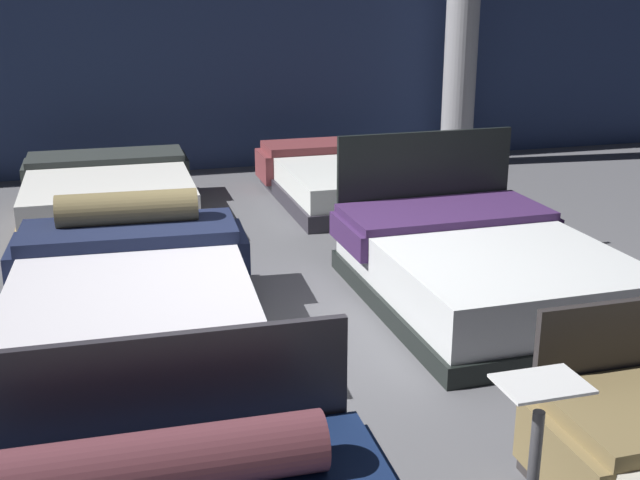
% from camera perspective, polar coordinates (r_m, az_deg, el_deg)
% --- Properties ---
extents(ground_plane, '(18.00, 18.00, 0.02)m').
position_cam_1_polar(ground_plane, '(5.29, -0.33, -6.13)').
color(ground_plane, '#5B5B60').
extents(showroom_back_wall, '(18.00, 0.06, 3.50)m').
position_cam_1_polar(showroom_back_wall, '(9.57, -8.43, 15.33)').
color(showroom_back_wall, navy).
rests_on(showroom_back_wall, ground_plane).
extents(bed_2, '(1.65, 2.13, 0.77)m').
position_cam_1_polar(bed_2, '(5.16, -13.29, -4.01)').
color(bed_2, '#4D545C').
rests_on(bed_2, ground_plane).
extents(bed_3, '(1.61, 2.16, 1.04)m').
position_cam_1_polar(bed_3, '(5.68, 11.32, -1.95)').
color(bed_3, black).
rests_on(bed_3, ground_plane).
extents(bed_4, '(1.62, 2.06, 0.49)m').
position_cam_1_polar(bed_4, '(7.85, -14.79, 3.12)').
color(bed_4, olive).
rests_on(bed_4, ground_plane).
extents(bed_5, '(1.59, 2.10, 0.47)m').
position_cam_1_polar(bed_5, '(8.30, 2.09, 4.36)').
color(bed_5, '#2B2831').
rests_on(bed_5, ground_plane).
extents(support_pillar, '(0.39, 0.39, 3.50)m').
position_cam_1_polar(support_pillar, '(9.90, 10.13, 15.33)').
color(support_pillar, '#99999E').
rests_on(support_pillar, ground_plane).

